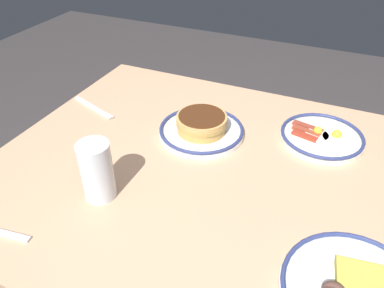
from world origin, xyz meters
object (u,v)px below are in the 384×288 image
(plate_center_pancakes, at_px, (201,128))
(fork_far, at_px, (94,108))
(drinking_glass, at_px, (97,173))
(plate_near_main, at_px, (322,137))

(plate_center_pancakes, height_order, fork_far, plate_center_pancakes)
(drinking_glass, bearing_deg, plate_center_pancakes, -109.94)
(fork_far, bearing_deg, plate_center_pancakes, -179.39)
(plate_center_pancakes, relative_size, drinking_glass, 1.70)
(drinking_glass, bearing_deg, plate_near_main, -135.27)
(plate_near_main, height_order, fork_far, plate_near_main)
(plate_center_pancakes, xyz_separation_m, drinking_glass, (0.12, 0.33, 0.04))
(fork_far, bearing_deg, plate_near_main, -170.77)
(plate_center_pancakes, distance_m, drinking_glass, 0.36)
(plate_near_main, distance_m, plate_center_pancakes, 0.35)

